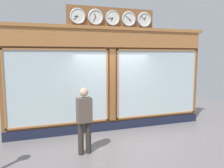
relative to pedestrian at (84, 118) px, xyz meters
The scene contains 2 objects.
shop_facade 2.22m from the pedestrian, 127.15° to the right, with size 6.82×0.42×3.96m.
pedestrian is the anchor object (origin of this frame).
Camera 1 is at (2.38, 6.96, 2.48)m, focal length 36.53 mm.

